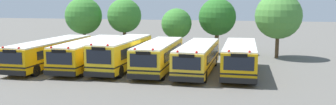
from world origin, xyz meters
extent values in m
plane|color=#595651|center=(0.00, 0.00, 0.00)|extent=(160.00, 160.00, 0.00)
cube|color=#EAA80C|center=(-8.42, -0.23, 1.30)|extent=(2.62, 11.03, 1.91)
cube|color=white|center=(-8.42, -0.23, 2.32)|extent=(2.56, 10.80, 0.12)
cube|color=black|center=(-8.47, -5.81, 0.53)|extent=(2.57, 0.18, 0.36)
cube|color=black|center=(-8.47, -5.76, 1.65)|extent=(2.07, 0.08, 0.91)
cube|color=black|center=(-7.13, 0.05, 1.61)|extent=(0.12, 8.58, 0.69)
cube|color=black|center=(-9.69, 0.08, 1.61)|extent=(0.12, 8.58, 0.69)
cube|color=black|center=(-8.42, -0.23, 0.92)|extent=(2.64, 11.14, 0.10)
sphere|color=red|center=(-7.77, -5.59, 2.42)|extent=(0.18, 0.18, 0.18)
sphere|color=red|center=(-9.16, -5.58, 2.42)|extent=(0.18, 0.18, 0.18)
cube|color=black|center=(-8.47, -5.77, 2.16)|extent=(1.13, 0.09, 0.24)
cylinder|color=black|center=(-7.33, -4.35, 0.50)|extent=(0.29, 1.00, 1.00)
cylinder|color=black|center=(-9.57, -4.33, 0.50)|extent=(0.29, 1.00, 1.00)
cylinder|color=black|center=(-7.26, 3.46, 0.50)|extent=(0.29, 1.00, 1.00)
cylinder|color=black|center=(-9.50, 3.48, 0.50)|extent=(0.29, 1.00, 1.00)
cube|color=#EAA80C|center=(-4.90, 0.25, 1.32)|extent=(2.82, 10.82, 1.94)
cube|color=white|center=(-4.90, 0.25, 2.35)|extent=(2.77, 10.61, 0.12)
cube|color=black|center=(-4.74, -5.20, 0.53)|extent=(2.57, 0.23, 0.36)
cube|color=black|center=(-4.75, -5.15, 1.67)|extent=(2.06, 0.12, 0.93)
cube|color=black|center=(-3.63, 0.58, 1.63)|extent=(0.28, 8.39, 0.70)
cube|color=black|center=(-6.19, 0.51, 1.63)|extent=(0.28, 8.39, 0.70)
cube|color=black|center=(-4.90, 0.25, 0.93)|extent=(2.85, 10.93, 0.10)
sphere|color=red|center=(-4.06, -4.96, 2.45)|extent=(0.18, 0.18, 0.18)
sphere|color=red|center=(-5.44, -5.00, 2.45)|extent=(0.18, 0.18, 0.18)
cube|color=black|center=(-4.75, -5.16, 2.19)|extent=(1.13, 0.11, 0.24)
cylinder|color=black|center=(-3.67, -3.70, 0.50)|extent=(0.31, 1.01, 1.00)
cylinder|color=black|center=(-5.90, -3.76, 0.50)|extent=(0.31, 1.01, 1.00)
cylinder|color=black|center=(-3.88, 3.86, 0.50)|extent=(0.31, 1.01, 1.00)
cylinder|color=black|center=(-6.12, 3.79, 0.50)|extent=(0.31, 1.01, 1.00)
cube|color=yellow|center=(-1.64, -0.14, 1.44)|extent=(2.56, 9.33, 2.18)
cube|color=white|center=(-1.64, -0.14, 2.59)|extent=(2.51, 9.15, 0.12)
cube|color=black|center=(-1.73, -4.86, 0.53)|extent=(2.43, 0.21, 0.36)
cube|color=black|center=(-1.73, -4.81, 1.83)|extent=(1.95, 0.10, 1.05)
cube|color=black|center=(-0.42, 0.13, 1.79)|extent=(0.18, 7.25, 0.79)
cube|color=black|center=(-2.84, 0.18, 1.79)|extent=(0.18, 7.25, 0.79)
cube|color=black|center=(-1.64, -0.14, 1.00)|extent=(2.59, 9.43, 0.10)
sphere|color=red|center=(-1.07, -4.65, 2.69)|extent=(0.18, 0.18, 0.18)
sphere|color=red|center=(-2.38, -4.62, 2.69)|extent=(0.18, 0.18, 0.18)
cube|color=black|center=(-1.73, -4.82, 2.43)|extent=(1.07, 0.10, 0.24)
cylinder|color=black|center=(-0.65, -3.41, 0.50)|extent=(0.30, 1.01, 1.00)
cylinder|color=black|center=(-2.75, -3.37, 0.50)|extent=(0.30, 1.01, 1.00)
cylinder|color=black|center=(-0.53, 2.68, 0.50)|extent=(0.30, 1.01, 1.00)
cylinder|color=black|center=(-2.63, 2.72, 0.50)|extent=(0.30, 1.01, 1.00)
cube|color=yellow|center=(1.59, -0.05, 1.34)|extent=(2.59, 9.58, 1.98)
cube|color=white|center=(1.59, -0.05, 2.39)|extent=(2.54, 9.39, 0.12)
cube|color=black|center=(1.68, -4.89, 0.53)|extent=(2.46, 0.21, 0.36)
cube|color=black|center=(1.68, -4.84, 1.69)|extent=(1.98, 0.10, 0.95)
cube|color=black|center=(2.81, 0.27, 1.66)|extent=(0.18, 7.44, 0.71)
cube|color=black|center=(0.36, 0.23, 1.66)|extent=(0.18, 7.44, 0.71)
cube|color=black|center=(1.59, -0.05, 0.94)|extent=(2.62, 9.68, 0.10)
sphere|color=red|center=(2.34, -4.66, 2.49)|extent=(0.18, 0.18, 0.18)
sphere|color=red|center=(1.01, -4.68, 2.49)|extent=(0.18, 0.18, 0.18)
cube|color=black|center=(1.68, -4.85, 2.23)|extent=(1.09, 0.10, 0.24)
cylinder|color=black|center=(2.72, -3.40, 0.50)|extent=(0.30, 1.01, 1.00)
cylinder|color=black|center=(0.59, -3.44, 0.50)|extent=(0.30, 1.01, 1.00)
cylinder|color=black|center=(2.60, 2.94, 0.50)|extent=(0.30, 1.01, 1.00)
cylinder|color=black|center=(0.47, 2.90, 0.50)|extent=(0.30, 1.01, 1.00)
cube|color=yellow|center=(4.90, 0.05, 1.30)|extent=(2.59, 10.00, 1.90)
cube|color=white|center=(4.90, 0.05, 2.31)|extent=(2.54, 9.80, 0.12)
cube|color=black|center=(4.81, -4.99, 0.53)|extent=(2.47, 0.20, 0.36)
cube|color=black|center=(4.81, -4.94, 1.64)|extent=(1.98, 0.10, 0.91)
cube|color=black|center=(6.13, 0.33, 1.61)|extent=(0.18, 7.77, 0.68)
cube|color=black|center=(3.68, 0.37, 1.61)|extent=(0.18, 7.77, 0.68)
cube|color=black|center=(4.90, 0.05, 0.92)|extent=(2.62, 10.10, 0.10)
sphere|color=red|center=(5.48, -4.79, 2.41)|extent=(0.18, 0.18, 0.18)
sphere|color=red|center=(4.15, -4.76, 2.41)|extent=(0.18, 0.18, 0.18)
cube|color=black|center=(4.81, -4.95, 2.15)|extent=(1.09, 0.10, 0.24)
cylinder|color=black|center=(5.90, -3.54, 0.50)|extent=(0.30, 1.00, 1.00)
cylinder|color=black|center=(3.77, -3.51, 0.50)|extent=(0.30, 1.00, 1.00)
cylinder|color=black|center=(6.02, 3.21, 0.50)|extent=(0.30, 1.00, 1.00)
cylinder|color=black|center=(3.89, 3.25, 0.50)|extent=(0.30, 1.00, 1.00)
cube|color=#EAA80C|center=(8.29, 0.23, 1.35)|extent=(2.54, 9.55, 2.00)
cube|color=white|center=(8.29, 0.23, 2.41)|extent=(2.49, 9.36, 0.12)
cube|color=black|center=(8.32, -4.61, 0.53)|extent=(2.54, 0.18, 0.36)
cube|color=black|center=(8.32, -4.56, 1.71)|extent=(2.04, 0.07, 0.96)
cube|color=black|center=(9.55, 0.54, 1.67)|extent=(0.08, 7.44, 0.72)
cube|color=black|center=(7.03, 0.52, 1.67)|extent=(0.08, 7.44, 0.72)
cube|color=black|center=(8.29, 0.23, 0.95)|extent=(2.57, 9.65, 0.10)
sphere|color=red|center=(9.00, -4.38, 2.51)|extent=(0.18, 0.18, 0.18)
sphere|color=red|center=(7.64, -4.39, 2.51)|extent=(0.18, 0.18, 0.18)
cube|color=black|center=(8.32, -4.57, 2.25)|extent=(1.12, 0.09, 0.24)
cylinder|color=black|center=(9.42, -3.13, 0.50)|extent=(0.29, 1.00, 1.00)
cylinder|color=black|center=(7.21, -3.14, 0.50)|extent=(0.29, 1.00, 1.00)
cylinder|color=black|center=(9.38, 3.20, 0.50)|extent=(0.29, 1.00, 1.00)
cylinder|color=black|center=(7.17, 3.19, 0.50)|extent=(0.29, 1.00, 1.00)
cylinder|color=#4C3823|center=(-10.21, 9.93, 1.26)|extent=(0.40, 0.40, 2.52)
sphere|color=#387A2D|center=(-10.21, 9.93, 4.15)|extent=(4.35, 4.35, 4.35)
sphere|color=#387A2D|center=(-9.69, 9.99, 4.54)|extent=(2.93, 2.93, 2.93)
cylinder|color=#4C3823|center=(-5.40, 10.73, 1.35)|extent=(0.41, 0.41, 2.69)
sphere|color=#387A2D|center=(-5.40, 10.73, 4.20)|extent=(4.01, 4.01, 4.01)
sphere|color=#387A2D|center=(-5.05, 10.62, 4.29)|extent=(2.47, 2.47, 2.47)
cylinder|color=#4C3823|center=(1.31, 8.70, 1.12)|extent=(0.46, 0.46, 2.23)
sphere|color=#387A2D|center=(1.31, 8.70, 3.47)|extent=(3.30, 3.30, 3.30)
sphere|color=#387A2D|center=(1.77, 8.65, 3.38)|extent=(1.83, 1.83, 1.83)
cylinder|color=#4C3823|center=(5.50, 10.70, 1.30)|extent=(0.46, 0.46, 2.60)
sphere|color=#286623|center=(5.50, 10.70, 4.15)|extent=(4.14, 4.14, 4.14)
sphere|color=#286623|center=(5.93, 10.54, 4.06)|extent=(3.07, 3.07, 3.07)
cylinder|color=#4C3823|center=(11.87, 9.31, 1.30)|extent=(0.38, 0.38, 2.60)
sphere|color=#478438|center=(11.87, 9.31, 4.39)|extent=(4.75, 4.75, 4.75)
sphere|color=#478438|center=(11.33, 9.59, 4.62)|extent=(3.06, 3.06, 3.06)
camera|label=1|loc=(8.82, -27.94, 5.85)|focal=36.93mm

